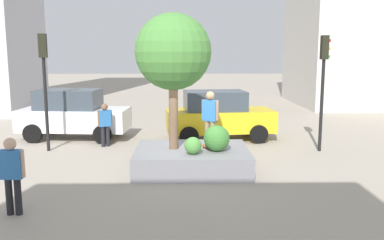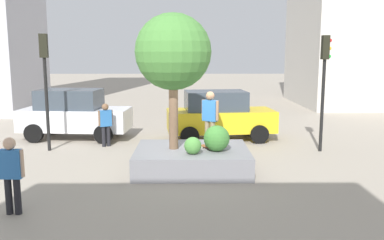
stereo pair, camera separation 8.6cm
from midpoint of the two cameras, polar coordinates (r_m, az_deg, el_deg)
name	(u,v)px [view 1 (the left image)]	position (r m, az deg, el deg)	size (l,w,h in m)	color
ground_plane	(190,169)	(12.99, -0.54, -6.82)	(120.00, 120.00, 0.00)	#9E9384
planter_ledge	(192,159)	(12.82, -0.19, -5.47)	(3.49, 2.76, 0.68)	gray
plaza_tree	(173,53)	(12.42, -2.85, 9.32)	(2.30, 2.30, 4.11)	brown
boxwood_shrub	(217,138)	(12.38, 3.25, -2.55)	(0.78, 0.78, 0.78)	#3D7A33
hedge_clump	(193,146)	(12.01, -0.08, -3.58)	(0.51, 0.51, 0.51)	#4C8C3D
skateboard	(210,147)	(12.68, 2.30, -3.81)	(0.68, 0.75, 0.07)	brown
skateboarder	(210,115)	(12.49, 2.33, 0.68)	(0.50, 0.41, 1.71)	#847056
police_car	(73,114)	(18.09, -16.30, 0.83)	(4.62, 2.37, 2.09)	white
sedan_parked	(218,115)	(17.17, 3.53, 0.69)	(4.59, 2.46, 2.05)	gold
traffic_light_corner	(324,73)	(15.65, 17.63, 6.27)	(0.34, 0.28, 4.22)	black
traffic_light_median	(44,72)	(15.90, -19.97, 6.32)	(0.31, 0.36, 4.28)	black
bystander_watching	(105,122)	(16.22, -12.14, -0.26)	(0.51, 0.38, 1.68)	black
pedestrian_crossing	(12,171)	(10.03, -23.95, -6.45)	(0.60, 0.27, 1.77)	black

